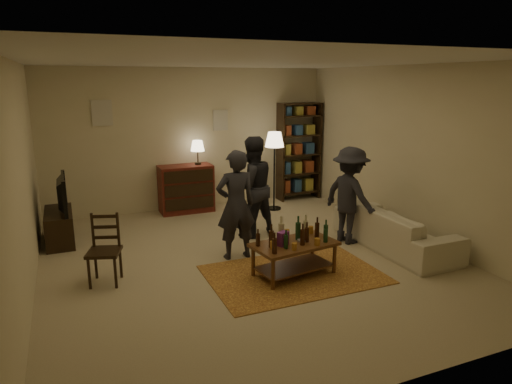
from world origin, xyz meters
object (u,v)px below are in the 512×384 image
tv_stand (59,219)px  person_by_sofa (350,195)px  dining_chair (105,247)px  dresser (187,187)px  coffee_table (294,246)px  person_right (252,187)px  sofa (395,228)px  person_left (236,205)px  bookshelf (299,150)px  floor_lamp (274,145)px

tv_stand → person_by_sofa: (4.14, -1.72, 0.36)m
dining_chair → dresser: size_ratio=0.65×
coffee_table → person_right: person_right is taller
coffee_table → dresser: bearing=98.8°
tv_stand → sofa: size_ratio=0.51×
person_left → person_right: person_right is taller
person_left → bookshelf: bearing=-130.2°
person_by_sofa → dining_chair: bearing=78.2°
tv_stand → person_left: size_ratio=0.68×
floor_lamp → sofa: size_ratio=0.73×
bookshelf → person_left: size_ratio=1.30×
coffee_table → sofa: (1.86, 0.31, -0.09)m
dresser → sofa: 3.93m
sofa → floor_lamp: bearing=16.7°
coffee_table → dining_chair: (-2.26, 0.74, 0.06)m
bookshelf → person_right: bearing=-134.7°
dining_chair → bookshelf: 5.02m
dresser → sofa: dresser is taller
bookshelf → person_left: bookshelf is taller
dresser → bookshelf: (2.44, 0.07, 0.56)m
tv_stand → dresser: size_ratio=0.78×
person_left → person_right: 0.97m
floor_lamp → person_by_sofa: floor_lamp is taller
floor_lamp → sofa: (0.78, -2.61, -0.97)m
person_by_sofa → dresser: bearing=23.1°
bookshelf → person_left: (-2.38, -2.63, -0.26)m
dresser → person_by_sofa: size_ratio=0.91×
floor_lamp → person_by_sofa: size_ratio=1.01×
dresser → bookshelf: bearing=1.6°
coffee_table → bookshelf: bookshelf is taller
coffee_table → dining_chair: 2.38m
dining_chair → coffee_table: bearing=-0.1°
dresser → person_by_sofa: bearing=-54.3°
coffee_table → tv_stand: tv_stand is taller
bookshelf → sofa: 3.26m
dining_chair → sofa: 4.14m
coffee_table → bookshelf: (1.91, 3.49, 0.64)m
dining_chair → bookshelf: bearing=51.5°
sofa → person_right: 2.28m
tv_stand → person_by_sofa: 4.50m
person_left → person_right: bearing=-123.5°
bookshelf → person_right: (-1.82, -1.84, -0.22)m
dresser → bookshelf: size_ratio=0.67×
sofa → person_left: bearing=76.7°
coffee_table → person_by_sofa: (1.36, 0.79, 0.35)m
dresser → person_right: size_ratio=0.84×
bookshelf → person_by_sofa: size_ratio=1.35×
coffee_table → bookshelf: 4.02m
coffee_table → floor_lamp: 3.23m
bookshelf → floor_lamp: (-0.83, -0.57, 0.24)m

